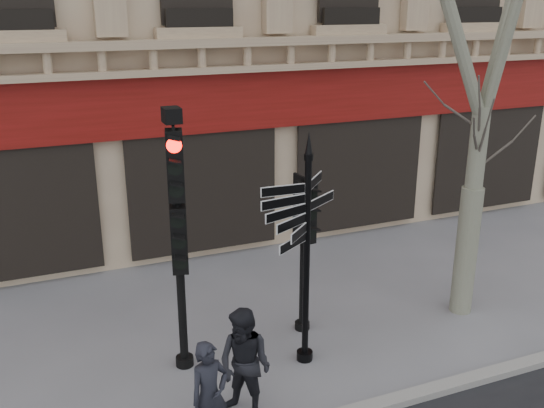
{
  "coord_description": "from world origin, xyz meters",
  "views": [
    {
      "loc": [
        -3.5,
        -7.69,
        5.68
      ],
      "look_at": [
        -0.1,
        0.6,
        2.66
      ],
      "focal_mm": 40.0,
      "sensor_mm": 36.0,
      "label": 1
    }
  ],
  "objects_px": {
    "traffic_signal_main": "(177,211)",
    "fingerpost": "(307,213)",
    "traffic_signal_secondary": "(304,228)",
    "pedestrian_b": "(245,365)",
    "pedestrian_a": "(210,396)"
  },
  "relations": [
    {
      "from": "traffic_signal_main",
      "to": "fingerpost",
      "type": "bearing_deg",
      "value": -4.54
    },
    {
      "from": "fingerpost",
      "to": "traffic_signal_secondary",
      "type": "relative_size",
      "value": 1.38
    },
    {
      "from": "fingerpost",
      "to": "traffic_signal_main",
      "type": "height_order",
      "value": "traffic_signal_main"
    },
    {
      "from": "pedestrian_b",
      "to": "traffic_signal_secondary",
      "type": "bearing_deg",
      "value": 98.67
    },
    {
      "from": "pedestrian_a",
      "to": "pedestrian_b",
      "type": "height_order",
      "value": "pedestrian_b"
    },
    {
      "from": "traffic_signal_main",
      "to": "traffic_signal_secondary",
      "type": "bearing_deg",
      "value": 21.02
    },
    {
      "from": "traffic_signal_secondary",
      "to": "pedestrian_a",
      "type": "relative_size",
      "value": 1.81
    },
    {
      "from": "traffic_signal_secondary",
      "to": "pedestrian_a",
      "type": "height_order",
      "value": "traffic_signal_secondary"
    },
    {
      "from": "traffic_signal_main",
      "to": "traffic_signal_secondary",
      "type": "distance_m",
      "value": 2.4
    },
    {
      "from": "pedestrian_a",
      "to": "pedestrian_b",
      "type": "relative_size",
      "value": 0.91
    },
    {
      "from": "fingerpost",
      "to": "traffic_signal_main",
      "type": "distance_m",
      "value": 1.98
    },
    {
      "from": "traffic_signal_main",
      "to": "pedestrian_b",
      "type": "bearing_deg",
      "value": -60.13
    },
    {
      "from": "pedestrian_a",
      "to": "fingerpost",
      "type": "bearing_deg",
      "value": 17.74
    },
    {
      "from": "fingerpost",
      "to": "pedestrian_b",
      "type": "distance_m",
      "value": 2.45
    },
    {
      "from": "pedestrian_a",
      "to": "pedestrian_b",
      "type": "distance_m",
      "value": 0.73
    }
  ]
}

